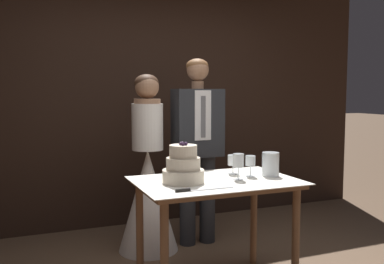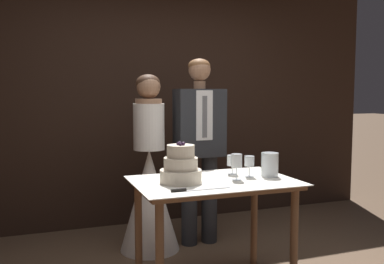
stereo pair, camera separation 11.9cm
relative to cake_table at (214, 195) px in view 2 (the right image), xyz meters
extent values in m
cube|color=black|center=(0.02, 1.80, 0.66)|extent=(5.43, 0.12, 2.70)
cylinder|color=brown|center=(-0.49, -0.29, -0.31)|extent=(0.06, 0.06, 0.77)
cylinder|color=brown|center=(0.49, -0.29, -0.31)|extent=(0.06, 0.06, 0.77)
cylinder|color=brown|center=(-0.49, 0.29, -0.31)|extent=(0.06, 0.06, 0.77)
cylinder|color=brown|center=(0.49, 0.29, -0.31)|extent=(0.06, 0.06, 0.77)
cube|color=brown|center=(0.00, 0.00, 0.09)|extent=(1.10, 0.71, 0.03)
cube|color=white|center=(0.00, 0.00, 0.11)|extent=(1.16, 0.77, 0.01)
cylinder|color=beige|center=(-0.25, 0.01, 0.16)|extent=(0.29, 0.29, 0.09)
cylinder|color=beige|center=(-0.25, 0.01, 0.25)|extent=(0.24, 0.24, 0.09)
cylinder|color=beige|center=(-0.25, 0.01, 0.33)|extent=(0.20, 0.20, 0.09)
sphere|color=#2D1933|center=(-0.23, 0.01, 0.39)|extent=(0.02, 0.02, 0.02)
sphere|color=#2D1933|center=(-0.24, 0.05, 0.39)|extent=(0.02, 0.02, 0.02)
sphere|color=#2D1933|center=(-0.26, 0.02, 0.39)|extent=(0.02, 0.02, 0.02)
sphere|color=#2D1933|center=(-0.27, 0.00, 0.39)|extent=(0.02, 0.02, 0.02)
sphere|color=#2D1933|center=(-0.27, -0.03, 0.39)|extent=(0.02, 0.02, 0.02)
sphere|color=#2D1933|center=(-0.24, -0.02, 0.39)|extent=(0.02, 0.02, 0.02)
cube|color=silver|center=(-0.15, -0.25, 0.11)|extent=(0.31, 0.02, 0.00)
cylinder|color=black|center=(-0.35, -0.25, 0.12)|extent=(0.10, 0.02, 0.02)
cylinder|color=silver|center=(0.30, 0.02, 0.11)|extent=(0.07, 0.07, 0.00)
cylinder|color=silver|center=(0.30, 0.02, 0.16)|extent=(0.01, 0.01, 0.08)
cylinder|color=silver|center=(0.30, 0.02, 0.23)|extent=(0.07, 0.07, 0.08)
cylinder|color=maroon|center=(0.30, 0.02, 0.21)|extent=(0.06, 0.06, 0.03)
cylinder|color=silver|center=(0.22, 0.16, 0.11)|extent=(0.08, 0.08, 0.00)
cylinder|color=silver|center=(0.22, 0.16, 0.15)|extent=(0.01, 0.01, 0.07)
cylinder|color=silver|center=(0.22, 0.16, 0.22)|extent=(0.08, 0.08, 0.08)
cylinder|color=silver|center=(0.16, -0.04, 0.11)|extent=(0.07, 0.07, 0.00)
cylinder|color=silver|center=(0.16, -0.04, 0.16)|extent=(0.01, 0.01, 0.09)
cylinder|color=silver|center=(0.16, -0.04, 0.25)|extent=(0.08, 0.08, 0.10)
cylinder|color=maroon|center=(0.16, -0.04, 0.22)|extent=(0.06, 0.06, 0.04)
cylinder|color=silver|center=(0.45, -0.01, 0.20)|extent=(0.13, 0.13, 0.18)
cylinder|color=white|center=(0.45, -0.01, 0.15)|extent=(0.06, 0.06, 0.08)
sphere|color=#F9CC4C|center=(0.45, -0.01, 0.20)|extent=(0.02, 0.02, 0.02)
cone|color=white|center=(-0.24, 0.92, -0.23)|extent=(0.54, 0.54, 0.92)
cylinder|color=white|center=(-0.24, 0.92, 0.44)|extent=(0.28, 0.28, 0.41)
cylinder|color=#A37556|center=(-0.24, 0.92, 0.66)|extent=(0.24, 0.24, 0.04)
sphere|color=#A37556|center=(-0.24, 0.92, 0.79)|extent=(0.21, 0.21, 0.21)
ellipsoid|color=#472D1E|center=(-0.24, 0.93, 0.82)|extent=(0.22, 0.22, 0.16)
cylinder|color=#282B30|center=(0.14, 0.92, -0.28)|extent=(0.15, 0.15, 0.84)
cylinder|color=#282B30|center=(0.35, 0.92, -0.28)|extent=(0.15, 0.15, 0.84)
cube|color=#282B30|center=(0.24, 0.92, 0.46)|extent=(0.45, 0.24, 0.63)
cube|color=white|center=(0.24, 0.79, 0.53)|extent=(0.16, 0.01, 0.45)
cube|color=slate|center=(0.24, 0.79, 0.52)|extent=(0.04, 0.01, 0.38)
cylinder|color=#A37556|center=(0.24, 0.92, 0.81)|extent=(0.11, 0.11, 0.07)
sphere|color=#A37556|center=(0.24, 0.92, 0.95)|extent=(0.21, 0.21, 0.21)
ellipsoid|color=brown|center=(0.24, 0.93, 0.99)|extent=(0.21, 0.21, 0.13)
camera|label=1|loc=(-1.31, -2.75, 0.75)|focal=40.00mm
camera|label=2|loc=(-1.20, -2.79, 0.75)|focal=40.00mm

